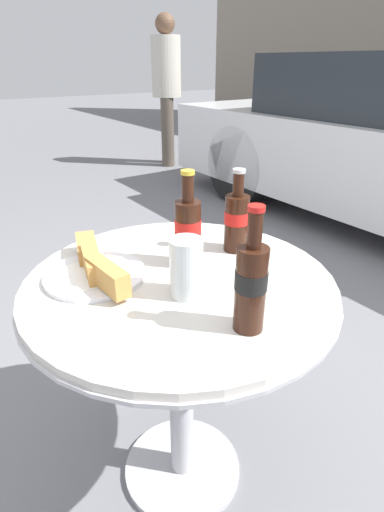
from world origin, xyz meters
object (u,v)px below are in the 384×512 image
at_px(cola_bottle_left, 237,220).
at_px(bistro_table, 180,325).
at_px(pedestrian, 167,84).
at_px(drinking_glass, 186,270).
at_px(lunch_plate_near, 95,268).
at_px(cola_bottle_center, 188,229).
at_px(cola_bottle_right, 249,284).

bearing_deg(cola_bottle_left, bistro_table, -77.83).
height_order(bistro_table, pedestrian, pedestrian).
relative_size(bistro_table, cola_bottle_left, 3.36).
bearing_deg(drinking_glass, lunch_plate_near, -145.79).
relative_size(cola_bottle_left, drinking_glass, 1.67).
distance_m(cola_bottle_left, drinking_glass, 0.28).
relative_size(bistro_table, cola_bottle_center, 3.10).
relative_size(cola_bottle_left, lunch_plate_near, 0.69).
height_order(drinking_glass, pedestrian, pedestrian).
bearing_deg(drinking_glass, cola_bottle_center, 143.74).
bearing_deg(pedestrian, cola_bottle_right, -30.01).
bearing_deg(drinking_glass, cola_bottle_left, 115.68).
bearing_deg(lunch_plate_near, cola_bottle_center, 71.72).
distance_m(bistro_table, cola_bottle_right, 0.35).
distance_m(bistro_table, pedestrian, 4.29).
height_order(cola_bottle_center, lunch_plate_near, cola_bottle_center).
xyz_separation_m(lunch_plate_near, pedestrian, (-3.51, 2.40, 0.21)).
bearing_deg(drinking_glass, cola_bottle_right, 8.18).
bearing_deg(cola_bottle_left, drinking_glass, -64.32).
distance_m(cola_bottle_center, drinking_glass, 0.16).
height_order(lunch_plate_near, pedestrian, pedestrian).
bearing_deg(cola_bottle_center, cola_bottle_right, -12.42).
bearing_deg(bistro_table, cola_bottle_center, 129.65).
xyz_separation_m(drinking_glass, pedestrian, (-3.71, 2.27, 0.17)).
bearing_deg(pedestrian, bistro_table, -31.62).
relative_size(cola_bottle_center, pedestrian, 0.15).
xyz_separation_m(bistro_table, cola_bottle_center, (-0.05, 0.06, 0.24)).
relative_size(lunch_plate_near, pedestrian, 0.20).
bearing_deg(lunch_plate_near, bistro_table, 52.54).
distance_m(cola_bottle_left, cola_bottle_center, 0.16).
relative_size(cola_bottle_center, drinking_glass, 1.81).
xyz_separation_m(cola_bottle_left, drinking_glass, (0.12, -0.25, -0.03)).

